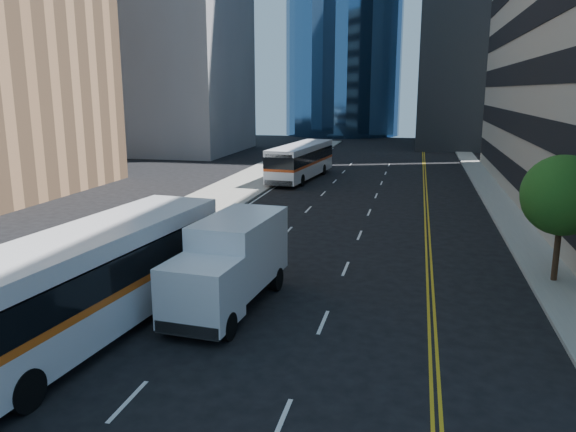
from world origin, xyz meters
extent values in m
plane|color=black|center=(0.00, 0.00, 0.00)|extent=(160.00, 160.00, 0.00)
cube|color=gray|center=(-10.50, 25.00, 0.07)|extent=(5.00, 90.00, 0.15)
cube|color=gray|center=(9.00, 25.00, 0.07)|extent=(2.00, 90.00, 0.15)
cube|color=gray|center=(-28.00, 52.00, 17.50)|extent=(18.00, 18.00, 35.00)
cylinder|color=#332114|center=(9.00, 8.00, 1.25)|extent=(0.24, 0.24, 2.20)
sphere|color=#1C4D16|center=(9.00, 8.00, 3.65)|extent=(3.20, 3.20, 3.20)
cube|color=silver|center=(-6.59, -0.90, 0.98)|extent=(4.10, 13.33, 1.20)
cube|color=#E15B15|center=(-6.59, -0.90, 1.69)|extent=(4.12, 13.35, 0.24)
cube|color=black|center=(-6.59, -0.90, 2.30)|extent=(4.12, 13.35, 0.98)
cube|color=silver|center=(-6.59, -0.90, 3.12)|extent=(4.10, 13.33, 0.55)
cylinder|color=black|center=(-5.68, -4.94, 0.55)|extent=(0.43, 1.12, 1.09)
cylinder|color=black|center=(-7.55, 2.71, 0.55)|extent=(0.43, 1.12, 1.09)
cylinder|color=black|center=(-4.96, 2.45, 0.55)|extent=(0.43, 1.12, 1.09)
cube|color=white|center=(-6.60, 32.63, 0.88)|extent=(3.76, 11.99, 1.08)
cube|color=#D04313|center=(-6.60, 32.63, 1.52)|extent=(3.78, 12.01, 0.22)
cube|color=black|center=(-6.60, 32.63, 2.06)|extent=(3.78, 12.01, 0.88)
cube|color=white|center=(-6.60, 32.63, 2.80)|extent=(3.76, 11.99, 0.49)
cylinder|color=black|center=(-8.12, 29.23, 0.49)|extent=(0.39, 1.01, 0.98)
cylinder|color=black|center=(-5.82, 28.99, 0.49)|extent=(0.39, 1.01, 0.98)
cylinder|color=black|center=(-7.42, 35.87, 0.49)|extent=(0.39, 1.01, 0.98)
cylinder|color=black|center=(-5.12, 35.63, 0.49)|extent=(0.39, 1.01, 0.98)
cube|color=silver|center=(-3.19, 0.25, 1.37)|extent=(2.43, 2.26, 1.99)
cube|color=black|center=(-3.26, -0.64, 1.75)|extent=(2.07, 0.23, 1.04)
cube|color=silver|center=(-2.91, 3.55, 1.94)|extent=(2.63, 4.71, 2.46)
cube|color=black|center=(-3.00, 2.52, 0.52)|extent=(2.18, 6.36, 0.24)
cylinder|color=black|center=(-4.21, 0.15, 0.45)|extent=(0.34, 0.93, 0.91)
cylinder|color=black|center=(-2.19, -0.02, 0.45)|extent=(0.34, 0.93, 0.91)
cylinder|color=black|center=(-3.82, 4.86, 0.45)|extent=(0.34, 0.93, 0.91)
cylinder|color=black|center=(-1.80, 4.69, 0.45)|extent=(0.34, 0.93, 0.91)
camera|label=1|loc=(3.33, -15.58, 7.68)|focal=35.00mm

